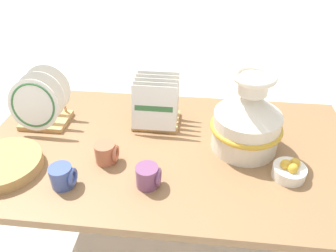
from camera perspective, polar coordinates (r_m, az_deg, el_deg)
The scene contains 10 objects.
ground_plane at distance 1.84m, azimuth 0.00°, elevation -18.86°, with size 14.00×14.00×0.00m, color silver.
display_table at distance 1.42m, azimuth 0.00°, elevation -5.56°, with size 1.57×0.86×0.62m.
ceramic_vase at distance 1.34m, azimuth 13.67°, elevation 1.17°, with size 0.29×0.29×0.34m.
dish_rack_round_plates at distance 1.58m, azimuth -21.20°, elevation 3.20°, with size 0.23×0.21×0.25m.
dish_rack_square_plates at distance 1.49m, azimuth -2.07°, elevation 3.25°, with size 0.21×0.20×0.21m.
wicker_charger_stack at distance 1.42m, azimuth -26.63°, elevation -5.97°, with size 0.29×0.29×0.04m.
mug_plum_glaze at distance 1.19m, azimuth -3.43°, elevation -8.73°, with size 0.09×0.08×0.08m.
mug_terracotta_glaze at distance 1.31m, azimuth -10.66°, elevation -4.62°, with size 0.09×0.08×0.08m.
mug_cobalt_glaze at distance 1.25m, azimuth -17.84°, elevation -8.36°, with size 0.09×0.08×0.08m.
fruit_bowl at distance 1.31m, azimuth 20.37°, elevation -7.27°, with size 0.12×0.12×0.08m.
Camera 1 is at (0.12, -1.06, 1.49)m, focal length 35.00 mm.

